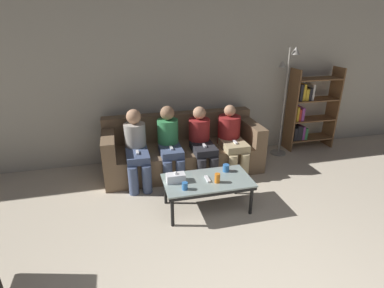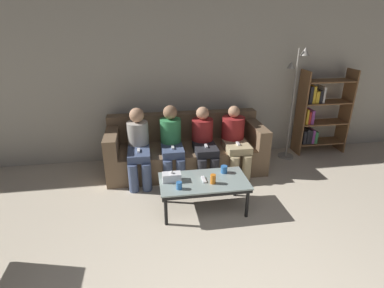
{
  "view_description": "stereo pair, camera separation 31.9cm",
  "coord_description": "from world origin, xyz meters",
  "px_view_note": "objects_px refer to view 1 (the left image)",
  "views": [
    {
      "loc": [
        -0.9,
        -1.07,
        2.17
      ],
      "look_at": [
        0.0,
        2.49,
        0.65
      ],
      "focal_mm": 28.0,
      "sensor_mm": 36.0,
      "label": 1
    },
    {
      "loc": [
        -0.58,
        -1.13,
        2.17
      ],
      "look_at": [
        0.0,
        2.49,
        0.65
      ],
      "focal_mm": 28.0,
      "sensor_mm": 36.0,
      "label": 2
    }
  ],
  "objects_px": {
    "cup_near_right": "(185,186)",
    "game_remote": "(207,179)",
    "cup_near_left": "(226,168)",
    "seated_person_mid_left": "(169,142)",
    "bookshelf": "(307,111)",
    "standing_lamp": "(286,91)",
    "seated_person_mid_right": "(201,140)",
    "seated_person_right_end": "(231,137)",
    "tissue_box": "(176,178)",
    "couch": "(182,150)",
    "cup_far_center": "(217,178)",
    "coffee_table": "(207,183)",
    "seated_person_left_end": "(136,146)"
  },
  "relations": [
    {
      "from": "seated_person_mid_left",
      "to": "seated_person_right_end",
      "type": "bearing_deg",
      "value": -0.21
    },
    {
      "from": "seated_person_mid_left",
      "to": "standing_lamp",
      "type": "bearing_deg",
      "value": 10.2
    },
    {
      "from": "standing_lamp",
      "to": "seated_person_left_end",
      "type": "bearing_deg",
      "value": -171.23
    },
    {
      "from": "cup_near_left",
      "to": "seated_person_right_end",
      "type": "distance_m",
      "value": 0.87
    },
    {
      "from": "cup_near_left",
      "to": "couch",
      "type": "bearing_deg",
      "value": 108.61
    },
    {
      "from": "cup_near_right",
      "to": "game_remote",
      "type": "distance_m",
      "value": 0.35
    },
    {
      "from": "seated_person_left_end",
      "to": "seated_person_mid_right",
      "type": "relative_size",
      "value": 1.02
    },
    {
      "from": "coffee_table",
      "to": "seated_person_mid_right",
      "type": "distance_m",
      "value": 0.95
    },
    {
      "from": "game_remote",
      "to": "standing_lamp",
      "type": "xyz_separation_m",
      "value": [
        1.71,
        1.3,
        0.69
      ]
    },
    {
      "from": "couch",
      "to": "cup_near_left",
      "type": "xyz_separation_m",
      "value": [
        0.34,
        -1.01,
        0.15
      ]
    },
    {
      "from": "game_remote",
      "to": "bookshelf",
      "type": "distance_m",
      "value": 2.69
    },
    {
      "from": "bookshelf",
      "to": "cup_near_left",
      "type": "bearing_deg",
      "value": -146.78
    },
    {
      "from": "cup_near_left",
      "to": "seated_person_mid_left",
      "type": "bearing_deg",
      "value": 126.22
    },
    {
      "from": "bookshelf",
      "to": "tissue_box",
      "type": "bearing_deg",
      "value": -152.16
    },
    {
      "from": "standing_lamp",
      "to": "seated_person_mid_right",
      "type": "bearing_deg",
      "value": -166.16
    },
    {
      "from": "cup_far_center",
      "to": "seated_person_right_end",
      "type": "relative_size",
      "value": 0.11
    },
    {
      "from": "tissue_box",
      "to": "game_remote",
      "type": "height_order",
      "value": "tissue_box"
    },
    {
      "from": "couch",
      "to": "seated_person_mid_left",
      "type": "distance_m",
      "value": 0.41
    },
    {
      "from": "tissue_box",
      "to": "seated_person_mid_left",
      "type": "relative_size",
      "value": 0.21
    },
    {
      "from": "tissue_box",
      "to": "seated_person_left_end",
      "type": "relative_size",
      "value": 0.21
    },
    {
      "from": "coffee_table",
      "to": "seated_person_left_end",
      "type": "bearing_deg",
      "value": 129.79
    },
    {
      "from": "cup_near_left",
      "to": "cup_near_right",
      "type": "distance_m",
      "value": 0.67
    },
    {
      "from": "cup_near_left",
      "to": "standing_lamp",
      "type": "height_order",
      "value": "standing_lamp"
    },
    {
      "from": "cup_near_right",
      "to": "tissue_box",
      "type": "xyz_separation_m",
      "value": [
        -0.06,
        0.2,
        0.01
      ]
    },
    {
      "from": "tissue_box",
      "to": "standing_lamp",
      "type": "relative_size",
      "value": 0.12
    },
    {
      "from": "seated_person_mid_right",
      "to": "cup_near_left",
      "type": "bearing_deg",
      "value": -82.36
    },
    {
      "from": "bookshelf",
      "to": "standing_lamp",
      "type": "distance_m",
      "value": 0.7
    },
    {
      "from": "game_remote",
      "to": "coffee_table",
      "type": "bearing_deg",
      "value": -92.68
    },
    {
      "from": "cup_near_left",
      "to": "bookshelf",
      "type": "bearing_deg",
      "value": 33.22
    },
    {
      "from": "cup_near_left",
      "to": "seated_person_right_end",
      "type": "height_order",
      "value": "seated_person_right_end"
    },
    {
      "from": "game_remote",
      "to": "seated_person_right_end",
      "type": "relative_size",
      "value": 0.15
    },
    {
      "from": "tissue_box",
      "to": "game_remote",
      "type": "relative_size",
      "value": 1.47
    },
    {
      "from": "cup_far_center",
      "to": "tissue_box",
      "type": "bearing_deg",
      "value": 163.58
    },
    {
      "from": "seated_person_right_end",
      "to": "tissue_box",
      "type": "bearing_deg",
      "value": -139.44
    },
    {
      "from": "bookshelf",
      "to": "seated_person_mid_left",
      "type": "bearing_deg",
      "value": -168.85
    },
    {
      "from": "tissue_box",
      "to": "bookshelf",
      "type": "xyz_separation_m",
      "value": [
        2.63,
        1.39,
        0.24
      ]
    },
    {
      "from": "seated_person_mid_right",
      "to": "seated_person_right_end",
      "type": "height_order",
      "value": "seated_person_mid_right"
    },
    {
      "from": "bookshelf",
      "to": "seated_person_right_end",
      "type": "height_order",
      "value": "bookshelf"
    },
    {
      "from": "couch",
      "to": "cup_near_left",
      "type": "height_order",
      "value": "couch"
    },
    {
      "from": "cup_near_right",
      "to": "bookshelf",
      "type": "distance_m",
      "value": 3.03
    },
    {
      "from": "coffee_table",
      "to": "cup_far_center",
      "type": "xyz_separation_m",
      "value": [
        0.09,
        -0.09,
        0.1
      ]
    },
    {
      "from": "couch",
      "to": "coffee_table",
      "type": "bearing_deg",
      "value": -87.41
    },
    {
      "from": "cup_far_center",
      "to": "tissue_box",
      "type": "xyz_separation_m",
      "value": [
        -0.47,
        0.14,
        -0.01
      ]
    },
    {
      "from": "coffee_table",
      "to": "tissue_box",
      "type": "relative_size",
      "value": 4.79
    },
    {
      "from": "standing_lamp",
      "to": "cup_near_left",
      "type": "bearing_deg",
      "value": -141.14
    },
    {
      "from": "cup_far_center",
      "to": "tissue_box",
      "type": "height_order",
      "value": "tissue_box"
    },
    {
      "from": "bookshelf",
      "to": "seated_person_right_end",
      "type": "distance_m",
      "value": 1.68
    },
    {
      "from": "couch",
      "to": "seated_person_right_end",
      "type": "relative_size",
      "value": 2.34
    },
    {
      "from": "coffee_table",
      "to": "seated_person_right_end",
      "type": "distance_m",
      "value": 1.16
    },
    {
      "from": "cup_near_left",
      "to": "seated_person_mid_right",
      "type": "distance_m",
      "value": 0.78
    }
  ]
}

